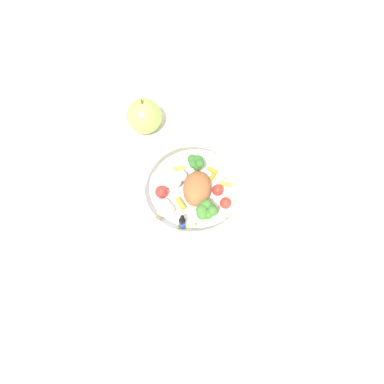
# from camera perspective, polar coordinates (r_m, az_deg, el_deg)

# --- Properties ---
(ground_plane) EXTENTS (2.40, 2.40, 0.00)m
(ground_plane) POSITION_cam_1_polar(r_m,az_deg,el_deg) (0.81, 0.96, -1.97)
(ground_plane) COLOR silver
(food_container) EXTENTS (0.22, 0.22, 0.06)m
(food_container) POSITION_cam_1_polar(r_m,az_deg,el_deg) (0.79, -0.14, -0.01)
(food_container) COLOR white
(food_container) RESTS_ON ground_plane
(loose_apple) EXTENTS (0.08, 0.08, 0.09)m
(loose_apple) POSITION_cam_1_polar(r_m,az_deg,el_deg) (0.90, -7.14, 11.14)
(loose_apple) COLOR #8CB74C
(loose_apple) RESTS_ON ground_plane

